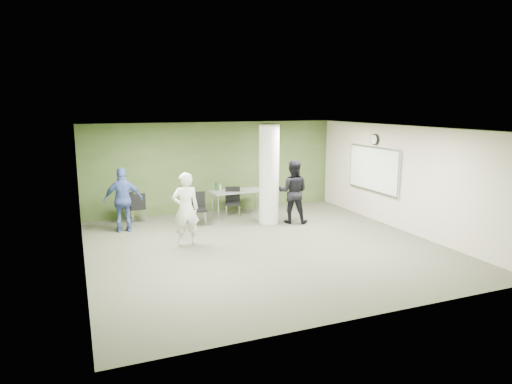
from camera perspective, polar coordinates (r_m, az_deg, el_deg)
name	(u,v)px	position (r m, az deg, el deg)	size (l,w,h in m)	color
floor	(264,246)	(10.95, 0.96, -6.81)	(8.00, 8.00, 0.00)	#4E4F3E
ceiling	(264,128)	(10.45, 1.01, 7.98)	(8.00, 8.00, 0.00)	white
wall_back	(214,167)	(14.34, -5.24, 3.11)	(8.00, 0.02, 2.80)	#3E5327
wall_left	(80,202)	(9.81, -21.10, -1.20)	(0.02, 8.00, 2.80)	#3E5327
wall_right_cream	(403,179)	(12.69, 17.88, 1.61)	(0.02, 8.00, 2.80)	beige
column	(269,174)	(12.81, 1.64, 2.22)	(0.56, 0.56, 2.80)	silver
whiteboard	(373,169)	(13.56, 14.43, 2.79)	(0.05, 2.30, 1.30)	silver
wall_clock	(375,140)	(13.47, 14.61, 6.37)	(0.06, 0.32, 0.32)	black
folding_table	(237,192)	(13.82, -2.37, 0.00)	(1.65, 0.77, 1.02)	gray
wastebasket	(184,217)	(13.34, -9.00, -3.08)	(0.24, 0.24, 0.28)	#4C4C4C
chair_back_left	(126,205)	(13.45, -15.98, -1.54)	(0.47, 0.47, 0.91)	black
chair_back_right	(137,206)	(13.35, -14.61, -1.66)	(0.47, 0.47, 0.88)	black
chair_table_left	(198,206)	(12.84, -7.29, -1.75)	(0.53, 0.53, 0.93)	black
chair_table_right	(233,200)	(13.56, -2.93, -1.00)	(0.59, 0.59, 0.93)	black
woman_white	(186,209)	(10.97, -8.79, -2.13)	(0.65, 0.42, 1.77)	white
man_black	(293,192)	(12.96, 4.64, 0.03)	(0.87, 0.68, 1.79)	black
man_blue	(123,200)	(12.51, -16.26, -0.96)	(1.00, 0.42, 1.71)	#3E539B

